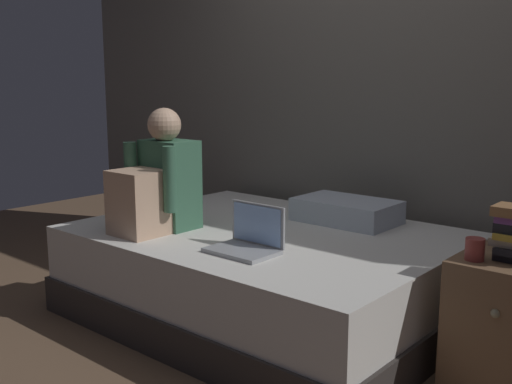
% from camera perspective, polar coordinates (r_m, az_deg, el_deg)
% --- Properties ---
extents(ground_plane, '(8.00, 8.00, 0.00)m').
position_cam_1_polar(ground_plane, '(3.06, 0.18, -14.25)').
color(ground_plane, brown).
extents(wall_back, '(5.60, 0.10, 2.70)m').
position_cam_1_polar(wall_back, '(3.77, 12.35, 11.31)').
color(wall_back, slate).
rests_on(wall_back, ground_plane).
extents(bed, '(2.00, 1.50, 0.49)m').
position_cam_1_polar(bed, '(3.30, 0.93, -7.82)').
color(bed, '#332D2B').
rests_on(bed, ground_plane).
extents(nightstand, '(0.44, 0.46, 0.58)m').
position_cam_1_polar(nightstand, '(2.72, 23.26, -11.79)').
color(nightstand, brown).
rests_on(nightstand, ground_plane).
extents(person_sitting, '(0.39, 0.44, 0.66)m').
position_cam_1_polar(person_sitting, '(3.24, -9.41, 0.74)').
color(person_sitting, '#38664C').
rests_on(person_sitting, bed).
extents(laptop, '(0.32, 0.23, 0.22)m').
position_cam_1_polar(laptop, '(2.82, -0.68, -4.62)').
color(laptop, '#9EA0A5').
rests_on(laptop, bed).
extents(pillow, '(0.56, 0.36, 0.13)m').
position_cam_1_polar(pillow, '(3.45, 8.64, -1.78)').
color(pillow, silver).
rests_on(pillow, bed).
extents(mug, '(0.08, 0.08, 0.09)m').
position_cam_1_polar(mug, '(2.54, 20.18, -5.15)').
color(mug, '#933833').
rests_on(mug, nightstand).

